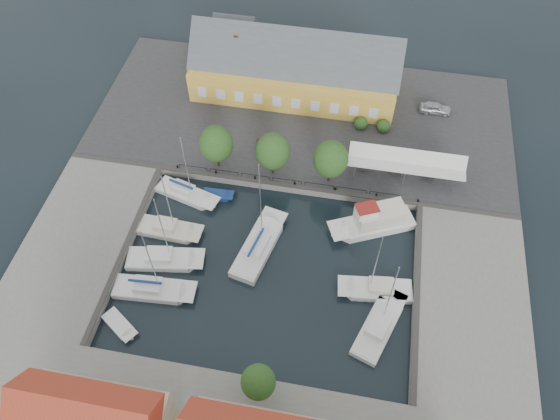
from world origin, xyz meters
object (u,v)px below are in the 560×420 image
tent_canopy (407,161)px  center_sailboat (259,247)px  west_boat_c (164,260)px  launch_nw (218,196)px  east_boat_c (378,327)px  trawler (375,222)px  east_boat_b (377,290)px  car_red (267,150)px  west_boat_a (186,194)px  car_silver (435,108)px  warehouse (291,69)px  launch_sw (120,326)px  west_boat_b (169,230)px  west_boat_d (153,290)px

tent_canopy → center_sailboat: 20.79m
west_boat_c → launch_nw: size_ratio=3.00×
tent_canopy → east_boat_c: bearing=-93.8°
trawler → east_boat_b: size_ratio=0.94×
car_red → west_boat_a: size_ratio=0.37×
car_silver → east_boat_b: 29.53m
west_boat_a → west_boat_c: (0.21, -9.65, -0.01)m
tent_canopy → warehouse: bearing=140.1°
tent_canopy → car_red: tent_canopy is taller
launch_sw → warehouse: bearing=74.0°
warehouse → launch_sw: warehouse is taller
east_boat_c → west_boat_a: size_ratio=1.02×
east_boat_c → west_boat_b: size_ratio=1.07×
car_silver → west_boat_a: (-29.71, -19.79, -1.46)m
east_boat_c → center_sailboat: bearing=152.5°
trawler → east_boat_b: 8.66m
tent_canopy → west_boat_a: 27.19m
launch_sw → launch_nw: 19.59m
trawler → launch_nw: trawler is taller
tent_canopy → west_boat_b: (-26.41, -12.85, -3.42)m
tent_canopy → west_boat_b: west_boat_b is taller
trawler → west_boat_a: bearing=178.6°
car_silver → center_sailboat: 32.32m
tent_canopy → west_boat_d: west_boat_d is taller
trawler → launch_nw: 19.41m
west_boat_a → launch_nw: 3.86m
center_sailboat → trawler: bearing=23.2°
warehouse → west_boat_b: (-9.81, -26.71, -4.17)m
warehouse → west_boat_c: (-9.17, -30.77, -4.17)m
center_sailboat → west_boat_c: size_ratio=1.17×
center_sailboat → tent_canopy: bearing=40.5°
warehouse → west_boat_b: warehouse is taller
trawler → west_boat_c: size_ratio=0.88×
east_boat_b → west_boat_a: size_ratio=1.00×
west_boat_b → west_boat_c: west_boat_c is taller
tent_canopy → car_silver: size_ratio=3.26×
tent_canopy → launch_sw: 37.83m
east_boat_c → west_boat_a: 28.05m
car_silver → west_boat_d: 44.54m
east_boat_c → west_boat_b: (-25.04, 7.89, 0.00)m
center_sailboat → west_boat_b: center_sailboat is taller
warehouse → west_boat_c: size_ratio=2.42×
west_boat_b → trawler: bearing=12.0°
east_boat_b → west_boat_b: 24.79m
west_boat_b → west_boat_a: bearing=85.6°
west_boat_d → launch_sw: size_ratio=2.65×
center_sailboat → launch_nw: center_sailboat is taller
west_boat_d → launch_nw: size_ratio=3.05×
west_boat_a → west_boat_d: (0.24, -13.57, -0.00)m
west_boat_d → launch_nw: west_boat_d is taller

